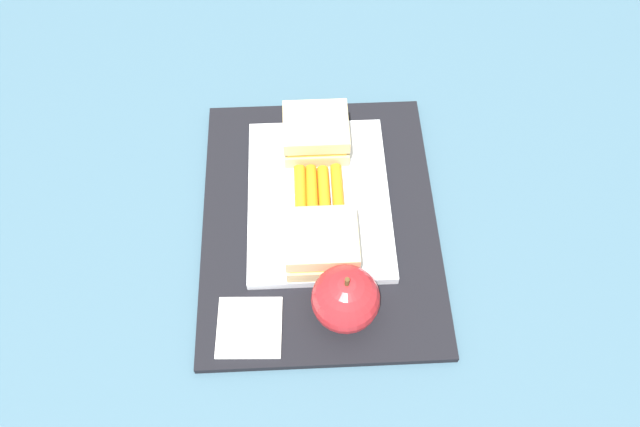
{
  "coord_description": "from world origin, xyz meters",
  "views": [
    {
      "loc": [
        0.39,
        -0.02,
        0.66
      ],
      "look_at": [
        0.01,
        0.0,
        0.04
      ],
      "focal_mm": 35.23,
      "sensor_mm": 36.0,
      "label": 1
    }
  ],
  "objects_px": {
    "sandwich_half_left": "(316,133)",
    "apple": "(346,299)",
    "food_tray": "(319,198)",
    "carrot_sticks_bundle": "(318,193)",
    "paper_napkin": "(249,327)",
    "sandwich_half_right": "(322,244)"
  },
  "relations": [
    {
      "from": "sandwich_half_left",
      "to": "apple",
      "type": "distance_m",
      "value": 0.23
    },
    {
      "from": "food_tray",
      "to": "carrot_sticks_bundle",
      "type": "distance_m",
      "value": 0.01
    },
    {
      "from": "sandwich_half_left",
      "to": "carrot_sticks_bundle",
      "type": "distance_m",
      "value": 0.08
    },
    {
      "from": "apple",
      "to": "food_tray",
      "type": "bearing_deg",
      "value": -171.45
    },
    {
      "from": "apple",
      "to": "paper_napkin",
      "type": "bearing_deg",
      "value": -82.72
    },
    {
      "from": "food_tray",
      "to": "sandwich_half_right",
      "type": "bearing_deg",
      "value": 0.0
    },
    {
      "from": "food_tray",
      "to": "paper_napkin",
      "type": "height_order",
      "value": "food_tray"
    },
    {
      "from": "food_tray",
      "to": "sandwich_half_left",
      "type": "xyz_separation_m",
      "value": [
        -0.08,
        0.0,
        0.03
      ]
    },
    {
      "from": "sandwich_half_right",
      "to": "paper_napkin",
      "type": "relative_size",
      "value": 1.14
    },
    {
      "from": "sandwich_half_right",
      "to": "carrot_sticks_bundle",
      "type": "bearing_deg",
      "value": -179.86
    },
    {
      "from": "carrot_sticks_bundle",
      "to": "apple",
      "type": "height_order",
      "value": "apple"
    },
    {
      "from": "sandwich_half_right",
      "to": "apple",
      "type": "height_order",
      "value": "apple"
    },
    {
      "from": "sandwich_half_left",
      "to": "apple",
      "type": "relative_size",
      "value": 0.95
    },
    {
      "from": "food_tray",
      "to": "apple",
      "type": "bearing_deg",
      "value": 8.55
    },
    {
      "from": "sandwich_half_right",
      "to": "carrot_sticks_bundle",
      "type": "height_order",
      "value": "sandwich_half_right"
    },
    {
      "from": "carrot_sticks_bundle",
      "to": "paper_napkin",
      "type": "bearing_deg",
      "value": -27.19
    },
    {
      "from": "paper_napkin",
      "to": "sandwich_half_right",
      "type": "bearing_deg",
      "value": 134.95
    },
    {
      "from": "food_tray",
      "to": "sandwich_half_left",
      "type": "bearing_deg",
      "value": 180.0
    },
    {
      "from": "sandwich_half_right",
      "to": "carrot_sticks_bundle",
      "type": "distance_m",
      "value": 0.08
    },
    {
      "from": "sandwich_half_left",
      "to": "carrot_sticks_bundle",
      "type": "bearing_deg",
      "value": -0.14
    },
    {
      "from": "sandwich_half_left",
      "to": "sandwich_half_right",
      "type": "bearing_deg",
      "value": 0.0
    },
    {
      "from": "food_tray",
      "to": "sandwich_half_right",
      "type": "xyz_separation_m",
      "value": [
        0.08,
        0.0,
        0.03
      ]
    }
  ]
}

